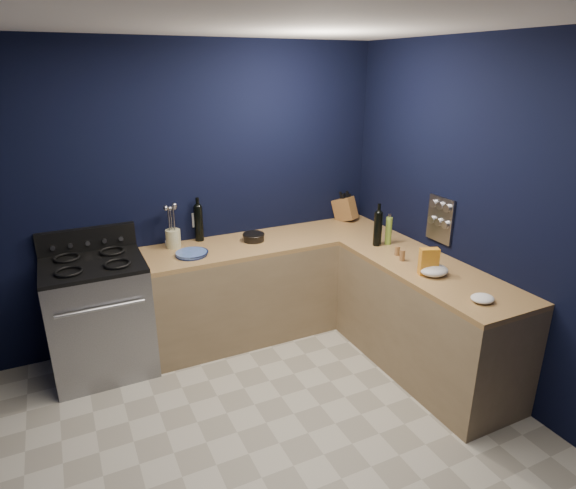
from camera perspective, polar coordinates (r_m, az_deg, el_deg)
floor at (r=3.51m, az=-1.06°, el=-22.45°), size 3.50×3.50×0.02m
ceiling at (r=2.60m, az=-1.46°, el=25.54°), size 3.50×3.50×0.02m
wall_back at (r=4.38m, az=-10.92°, el=5.70°), size 3.50×0.02×2.60m
wall_right at (r=3.83m, az=23.47°, el=2.29°), size 0.02×3.50×2.60m
wall_front at (r=1.62m, az=28.44°, el=-23.85°), size 3.50×0.02×2.60m
cab_back at (r=4.57m, az=-1.82°, el=-4.93°), size 2.30×0.63×0.86m
top_back at (r=4.40m, az=-1.88°, el=0.39°), size 2.30×0.63×0.04m
cab_right at (r=4.12m, az=15.79°, el=-8.71°), size 0.63×1.67×0.86m
top_right at (r=3.93m, az=16.40°, el=-2.94°), size 0.63×1.67×0.04m
gas_range at (r=4.23m, az=-21.22°, el=-8.14°), size 0.76×0.66×0.92m
oven_door at (r=3.95m, az=-20.74°, el=-10.28°), size 0.59×0.02×0.42m
cooktop at (r=4.04m, az=-22.07°, el=-2.17°), size 0.76×0.66×0.03m
backguard at (r=4.28m, az=-22.59°, el=0.52°), size 0.76×0.06×0.20m
spice_panel at (r=4.21m, az=17.49°, el=2.82°), size 0.02×0.28×0.38m
wall_outlet at (r=4.42m, az=-10.66°, el=2.87°), size 0.09×0.02×0.13m
plate_stack at (r=4.08m, az=-11.31°, el=-1.07°), size 0.29×0.29×0.03m
ramekin at (r=4.37m, az=-13.63°, el=0.21°), size 0.10×0.10×0.04m
utensil_crock at (r=4.28m, az=-13.36°, el=0.68°), size 0.16×0.16×0.16m
wine_bottle_back at (r=4.38m, az=-10.46°, el=2.44°), size 0.09×0.09×0.32m
lemon_basket at (r=4.35m, az=-4.07°, el=0.87°), size 0.22×0.22×0.07m
knife_block at (r=4.95m, az=6.71°, el=4.14°), size 0.22×0.29×0.28m
wine_bottle_right at (r=4.26m, az=10.53°, el=1.79°), size 0.08×0.08×0.30m
oil_bottle at (r=4.32m, az=11.76°, el=1.60°), size 0.06×0.06×0.25m
spice_jar_near at (r=4.00m, az=13.32°, el=-1.24°), size 0.05×0.05×0.09m
spice_jar_far at (r=4.10m, az=12.74°, el=-0.73°), size 0.05×0.05×0.08m
crouton_bag at (r=3.76m, az=16.23°, el=-1.93°), size 0.15×0.11×0.21m
towel_front at (r=3.78m, az=16.82°, el=-2.93°), size 0.23×0.19×0.08m
towel_end at (r=3.48m, az=21.92°, el=-5.91°), size 0.17×0.16×0.05m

